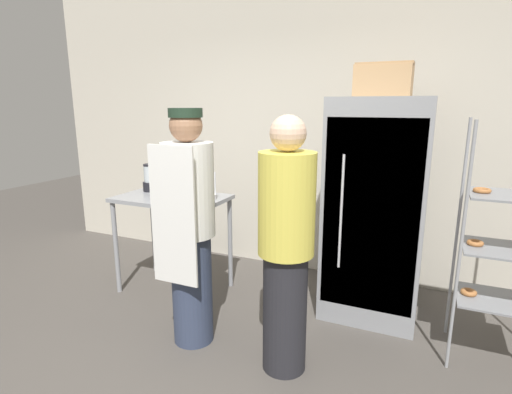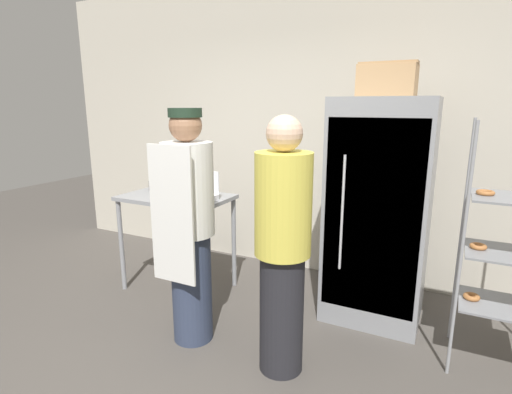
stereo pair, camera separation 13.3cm
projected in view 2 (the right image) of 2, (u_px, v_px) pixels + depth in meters
ground_plane at (187, 389)px, 2.54m from camera, size 14.00×14.00×0.00m
back_wall at (310, 128)px, 4.13m from camera, size 6.40×0.12×3.05m
refrigerator at (378, 212)px, 3.24m from camera, size 0.77×0.68×1.82m
baking_rack at (510, 253)px, 2.58m from camera, size 0.59×0.49×1.68m
prep_counter at (177, 209)px, 3.78m from camera, size 1.00×0.63×0.93m
donut_box at (200, 195)px, 3.57m from camera, size 0.29×0.21×0.25m
blender_pitcher at (155, 178)px, 3.97m from camera, size 0.13×0.13×0.27m
cardboard_storage_box at (387, 80)px, 3.09m from camera, size 0.44×0.29×0.26m
person_baker at (189, 226)px, 2.89m from camera, size 0.37×0.39×1.74m
person_customer at (283, 248)px, 2.55m from camera, size 0.36×0.36×1.71m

